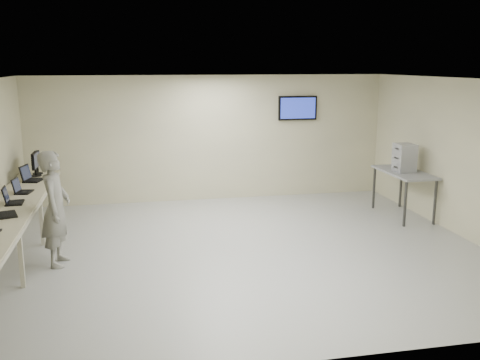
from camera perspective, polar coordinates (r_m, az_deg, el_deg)
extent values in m
cube|color=#B2B3AD|center=(9.01, 0.25, -7.43)|extent=(8.00, 7.00, 0.01)
cube|color=white|center=(8.48, 0.27, 10.66)|extent=(8.00, 7.00, 0.01)
cube|color=beige|center=(12.04, -3.13, 4.46)|extent=(8.00, 0.01, 2.80)
cube|color=beige|center=(5.36, 7.92, -5.69)|extent=(8.00, 0.01, 2.80)
cube|color=beige|center=(10.22, 22.81, 2.09)|extent=(0.01, 7.00, 2.80)
cube|color=#373737|center=(12.40, 6.11, 7.66)|extent=(0.15, 0.04, 0.15)
cube|color=black|center=(12.36, 6.17, 7.64)|extent=(0.90, 0.06, 0.55)
cube|color=#1E2D9C|center=(12.33, 6.22, 7.63)|extent=(0.82, 0.01, 0.47)
cube|color=#B9AD88|center=(8.78, -23.43, -2.99)|extent=(0.75, 6.00, 0.04)
cube|color=#B3AF96|center=(8.72, -21.00, -3.10)|extent=(0.02, 6.00, 0.06)
cube|color=#B3AF96|center=(8.01, -22.33, -7.71)|extent=(0.06, 0.06, 0.86)
cube|color=#B3AF96|center=(9.81, -23.88, -4.22)|extent=(0.06, 0.06, 0.86)
cube|color=#B3AF96|center=(9.70, -20.41, -4.12)|extent=(0.06, 0.06, 0.86)
cube|color=#B3AF96|center=(11.66, -21.91, -1.54)|extent=(0.06, 0.06, 0.86)
cube|color=#B3AF96|center=(11.56, -18.99, -1.43)|extent=(0.06, 0.06, 0.86)
cube|color=black|center=(8.42, -23.71, -3.42)|extent=(0.39, 0.46, 0.02)
cube|color=black|center=(9.09, -22.90, -2.25)|extent=(0.27, 0.36, 0.02)
cube|color=black|center=(9.09, -23.74, -1.45)|extent=(0.09, 0.33, 0.25)
cube|color=#1B2036|center=(9.08, -23.65, -1.45)|extent=(0.06, 0.29, 0.21)
cube|color=black|center=(9.78, -22.03, -1.21)|extent=(0.29, 0.36, 0.02)
cube|color=black|center=(9.77, -22.77, -0.50)|extent=(0.11, 0.32, 0.23)
cube|color=#1B2036|center=(9.77, -22.69, -0.50)|extent=(0.09, 0.28, 0.20)
cube|color=black|center=(10.68, -21.12, -0.04)|extent=(0.37, 0.45, 0.02)
cube|color=black|center=(10.68, -21.93, 0.73)|extent=(0.17, 0.38, 0.28)
cube|color=#1B2036|center=(10.67, -21.84, 0.74)|extent=(0.13, 0.33, 0.23)
cylinder|color=black|center=(11.14, -20.93, 0.44)|extent=(0.21, 0.21, 0.02)
cube|color=black|center=(11.12, -20.97, 0.90)|extent=(0.04, 0.03, 0.17)
cube|color=black|center=(11.08, -21.05, 1.97)|extent=(0.05, 0.47, 0.32)
cube|color=#1B2036|center=(11.08, -20.90, 1.98)|extent=(0.00, 0.43, 0.27)
cylinder|color=black|center=(11.35, -20.75, 0.66)|extent=(0.20, 0.20, 0.01)
cube|color=black|center=(11.34, -20.79, 1.09)|extent=(0.04, 0.03, 0.16)
cube|color=black|center=(11.30, -20.86, 2.08)|extent=(0.05, 0.45, 0.30)
cube|color=#1B2036|center=(11.30, -20.72, 2.08)|extent=(0.00, 0.41, 0.26)
imported|color=slate|center=(8.59, -19.06, -2.90)|extent=(0.49, 0.69, 1.78)
cube|color=gray|center=(11.21, 17.13, 0.78)|extent=(0.72, 1.55, 0.04)
cube|color=#373737|center=(10.60, 17.21, -2.46)|extent=(0.04, 0.04, 0.89)
cube|color=#373737|center=(11.76, 14.11, -0.84)|extent=(0.04, 0.04, 0.89)
cube|color=#373737|center=(10.90, 20.09, -2.25)|extent=(0.04, 0.04, 0.89)
cube|color=#373737|center=(12.03, 16.78, -0.69)|extent=(0.04, 0.04, 0.89)
cube|color=#A3A5AA|center=(11.18, 17.08, 1.35)|extent=(0.35, 0.39, 0.19)
cube|color=#A3A5AA|center=(11.15, 17.14, 2.29)|extent=(0.35, 0.39, 0.19)
cube|color=#A3A5AA|center=(11.12, 17.20, 3.24)|extent=(0.35, 0.39, 0.19)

